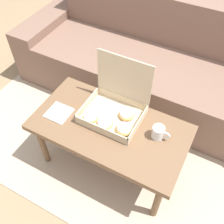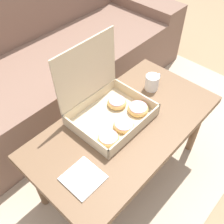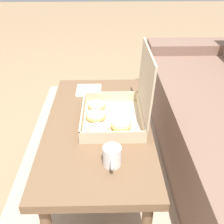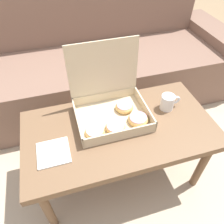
% 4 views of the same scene
% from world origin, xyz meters
% --- Properties ---
extents(ground_plane, '(12.00, 12.00, 0.00)m').
position_xyz_m(ground_plane, '(0.00, 0.00, 0.00)').
color(ground_plane, '#937756').
extents(area_rug, '(2.60, 1.77, 0.01)m').
position_xyz_m(area_rug, '(0.00, 0.30, 0.01)').
color(area_rug, tan).
rests_on(area_rug, ground_plane).
extents(couch, '(2.48, 0.80, 0.84)m').
position_xyz_m(couch, '(0.00, 0.79, 0.29)').
color(couch, '#7A5B4C').
rests_on(couch, ground_plane).
extents(coffee_table, '(0.99, 0.52, 0.47)m').
position_xyz_m(coffee_table, '(0.00, -0.06, 0.41)').
color(coffee_table, brown).
rests_on(coffee_table, ground_plane).
extents(pastry_box, '(0.37, 0.32, 0.37)m').
position_xyz_m(pastry_box, '(-0.01, 0.02, 0.53)').
color(pastry_box, beige).
rests_on(pastry_box, coffee_table).
extents(coffee_mug, '(0.11, 0.07, 0.09)m').
position_xyz_m(coffee_mug, '(0.30, 0.00, 0.51)').
color(coffee_mug, white).
rests_on(coffee_mug, coffee_table).
extents(napkin_stack, '(0.15, 0.15, 0.01)m').
position_xyz_m(napkin_stack, '(-0.35, -0.13, 0.47)').
color(napkin_stack, white).
rests_on(napkin_stack, coffee_table).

